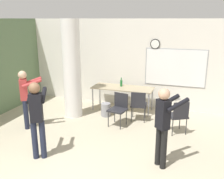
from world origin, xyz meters
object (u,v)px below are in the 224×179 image
at_px(chair_table_front, 119,107).
at_px(person_playing_side, 164,122).
at_px(chair_mid_room, 178,114).
at_px(person_watching_back, 25,95).
at_px(chair_table_right, 139,104).
at_px(folding_table, 123,89).
at_px(bottle_on_table, 121,83).
at_px(person_playing_front, 37,114).

distance_m(chair_table_front, person_playing_side, 2.16).
xyz_separation_m(chair_mid_room, chair_table_front, (-1.56, 0.04, 0.00)).
bearing_deg(chair_table_front, chair_mid_room, -1.53).
relative_size(chair_mid_room, person_watching_back, 0.57).
distance_m(chair_mid_room, chair_table_right, 1.21).
xyz_separation_m(chair_table_right, person_watching_back, (-2.67, -1.38, 0.39)).
height_order(folding_table, bottle_on_table, bottle_on_table).
bearing_deg(chair_mid_room, chair_table_front, 178.47).
bearing_deg(folding_table, person_playing_front, -104.49).
xyz_separation_m(chair_mid_room, person_playing_side, (-0.18, -1.58, 0.42)).
bearing_deg(person_watching_back, chair_mid_room, 13.36).
height_order(folding_table, person_playing_side, person_playing_side).
distance_m(folding_table, person_playing_side, 3.20).
height_order(bottle_on_table, person_playing_front, person_playing_front).
bearing_deg(chair_mid_room, person_playing_front, -141.79).
xyz_separation_m(chair_table_right, chair_table_front, (-0.44, -0.44, 0.00)).
relative_size(chair_table_right, person_playing_side, 0.55).
relative_size(folding_table, person_playing_side, 1.19).
xyz_separation_m(chair_table_right, person_playing_front, (-1.51, -2.54, 0.44)).
distance_m(chair_table_right, person_playing_side, 2.30).
xyz_separation_m(bottle_on_table, person_playing_front, (-0.76, -3.35, 0.10)).
height_order(bottle_on_table, person_watching_back, person_watching_back).
relative_size(chair_table_front, person_playing_side, 0.55).
distance_m(folding_table, chair_mid_room, 2.15).
relative_size(bottle_on_table, person_playing_side, 0.17).
height_order(chair_table_right, chair_table_front, same).
relative_size(person_playing_front, person_watching_back, 1.05).
height_order(bottle_on_table, chair_table_front, bottle_on_table).
bearing_deg(chair_table_right, person_playing_side, -65.59).
bearing_deg(chair_mid_room, person_watching_back, -166.64).
relative_size(chair_table_right, person_watching_back, 0.57).
distance_m(person_playing_front, person_watching_back, 1.65).
height_order(chair_table_front, person_playing_side, person_playing_side).
relative_size(chair_table_right, chair_table_front, 1.00).
xyz_separation_m(person_playing_side, person_playing_front, (-2.44, -0.49, 0.02)).
bearing_deg(folding_table, chair_table_front, -78.72).
distance_m(folding_table, person_watching_back, 2.89).
xyz_separation_m(chair_table_right, person_playing_side, (0.93, -2.06, 0.42)).
distance_m(chair_mid_room, person_playing_front, 3.36).
distance_m(bottle_on_table, person_playing_front, 3.44).
bearing_deg(folding_table, person_watching_back, -133.91).
bearing_deg(person_watching_back, folding_table, 46.09).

